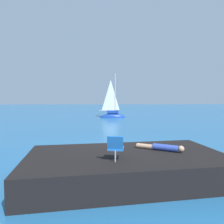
# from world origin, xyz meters

# --- Properties ---
(ground_plane) EXTENTS (160.00, 160.00, 0.00)m
(ground_plane) POSITION_xyz_m (0.00, 0.00, 0.00)
(ground_plane) COLOR #236093
(shore_ledge) EXTENTS (7.16, 4.34, 0.88)m
(shore_ledge) POSITION_xyz_m (0.12, -3.50, 0.44)
(shore_ledge) COLOR black
(shore_ledge) RESTS_ON ground
(boulder_seaward) EXTENTS (1.10, 1.00, 0.68)m
(boulder_seaward) POSITION_xyz_m (0.91, -1.74, 0.00)
(boulder_seaward) COLOR black
(boulder_seaward) RESTS_ON ground
(boulder_inland) EXTENTS (1.05, 0.97, 0.55)m
(boulder_inland) POSITION_xyz_m (1.20, -1.11, 0.00)
(boulder_inland) COLOR black
(boulder_inland) RESTS_ON ground
(sailboat_near) EXTENTS (3.73, 1.26, 6.89)m
(sailboat_near) POSITION_xyz_m (0.95, 18.92, 0.37)
(sailboat_near) COLOR #193D99
(sailboat_near) RESTS_ON ground
(person_sunbather) EXTENTS (1.58, 1.03, 0.25)m
(person_sunbather) POSITION_xyz_m (1.48, -3.16, 0.99)
(person_sunbather) COLOR #334CB2
(person_sunbather) RESTS_ON shore_ledge
(beach_chair) EXTENTS (0.57, 0.67, 0.80)m
(beach_chair) POSITION_xyz_m (-0.31, -4.28, 1.32)
(beach_chair) COLOR blue
(beach_chair) RESTS_ON shore_ledge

